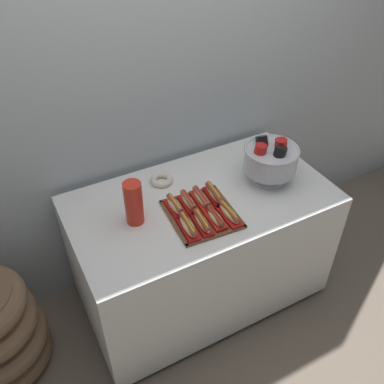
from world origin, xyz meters
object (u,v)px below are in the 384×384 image
hot_dog_3 (229,214)px  hot_dog_5 (188,202)px  hot_dog_0 (188,226)px  hot_dog_6 (201,198)px  hot_dog_1 (202,222)px  cup_stack (134,203)px  hot_dog_2 (216,218)px  punch_bowl (271,159)px  serving_tray (202,214)px  donut (162,180)px  hot_dog_7 (214,194)px  buffet_table (201,247)px  hot_dog_4 (175,206)px

hot_dog_3 → hot_dog_5: bearing=128.4°
hot_dog_0 → hot_dog_6: 0.22m
hot_dog_1 → cup_stack: 0.35m
hot_dog_2 → hot_dog_5: (-0.06, 0.17, 0.00)m
hot_dog_2 → hot_dog_3: hot_dog_3 is taller
hot_dog_5 → punch_bowl: punch_bowl is taller
hot_dog_5 → serving_tray: bearing=-69.4°
hot_dog_6 → donut: hot_dog_6 is taller
serving_tray → punch_bowl: 0.50m
hot_dog_2 → hot_dog_6: hot_dog_6 is taller
hot_dog_7 → cup_stack: 0.44m
buffet_table → hot_dog_7: hot_dog_7 is taller
buffet_table → hot_dog_7: 0.42m
hot_dog_0 → hot_dog_7: 0.28m
hot_dog_3 → hot_dog_4: (-0.21, 0.18, 0.00)m
hot_dog_5 → donut: 0.26m
donut → hot_dog_2: bearing=-77.4°
hot_dog_0 → hot_dog_4: bearing=86.1°
hot_dog_4 → cup_stack: cup_stack is taller
serving_tray → buffet_table: bearing=60.9°
hot_dog_4 → hot_dog_6: size_ratio=0.88×
hot_dog_3 → donut: 0.47m
hot_dog_3 → hot_dog_6: bearing=110.6°
hot_dog_1 → hot_dog_6: 0.18m
serving_tray → hot_dog_5: (-0.03, 0.08, 0.03)m
hot_dog_6 → hot_dog_0: bearing=-136.2°
hot_dog_0 → cup_stack: 0.29m
hot_dog_6 → cup_stack: (-0.36, 0.04, 0.09)m
hot_dog_0 → punch_bowl: 0.62m
serving_tray → hot_dog_5: size_ratio=2.23×
hot_dog_4 → hot_dog_0: bearing=-93.9°
donut → hot_dog_1: bearing=-87.1°
hot_dog_1 → hot_dog_7: bearing=43.8°
serving_tray → cup_stack: 0.36m
punch_bowl → hot_dog_7: bearing=-178.8°
buffet_table → hot_dog_2: (-0.03, -0.20, 0.41)m
serving_tray → donut: 0.35m
hot_dog_2 → hot_dog_3: size_ratio=0.84×
punch_bowl → hot_dog_0: bearing=-165.2°
hot_dog_1 → hot_dog_4: (-0.06, 0.17, 0.00)m
hot_dog_3 → hot_dog_6: hot_dog_3 is taller
hot_dog_7 → serving_tray: bearing=-147.6°
hot_dog_3 → hot_dog_6: size_ratio=0.98×
hot_dog_3 → donut: size_ratio=1.42×
buffet_table → hot_dog_1: bearing=-118.8°
hot_dog_2 → hot_dog_4: (-0.14, 0.17, 0.00)m
buffet_table → serving_tray: serving_tray is taller
serving_tray → cup_stack: size_ratio=1.60×
punch_bowl → cup_stack: punch_bowl is taller
hot_dog_4 → donut: 0.26m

